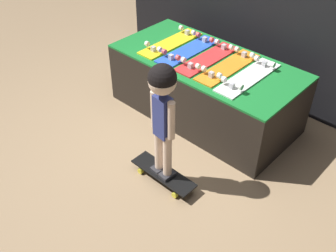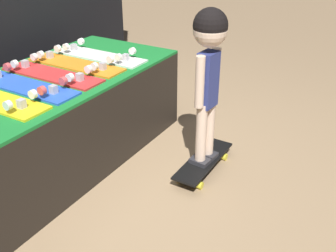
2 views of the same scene
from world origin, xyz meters
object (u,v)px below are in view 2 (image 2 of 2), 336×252
Objects in this scene: skateboard_white_on_rack at (99,55)px; skateboard_red_on_rack at (52,73)px; skateboard_blue_on_rack at (25,85)px; skateboard_orange_on_rack at (76,63)px; child at (209,59)px; skateboard_on_floor at (204,162)px.

skateboard_red_on_rack is at bearing 177.76° from skateboard_white_on_rack.
skateboard_red_on_rack is 0.48m from skateboard_white_on_rack.
skateboard_blue_on_rack is 0.73m from skateboard_white_on_rack.
child is at bearing -83.24° from skateboard_orange_on_rack.
skateboard_orange_on_rack is 0.74× the size of child.
skateboard_red_on_rack is 0.74× the size of child.
skateboard_blue_on_rack is at bearing 121.03° from skateboard_on_floor.
skateboard_white_on_rack is 0.74× the size of child.
child is (-0.00, -0.00, 0.76)m from skateboard_on_floor.
child is (-0.12, -0.99, 0.17)m from skateboard_white_on_rack.
skateboard_orange_on_rack is (0.48, 0.01, 0.00)m from skateboard_blue_on_rack.
skateboard_on_floor is (0.36, -1.01, -0.59)m from skateboard_red_on_rack.
skateboard_red_on_rack is at bearing 109.73° from skateboard_on_floor.
child reaches higher than skateboard_blue_on_rack.
skateboard_blue_on_rack is 1.00× the size of skateboard_red_on_rack.
skateboard_white_on_rack is at bearing -1.09° from skateboard_blue_on_rack.
skateboard_blue_on_rack and skateboard_red_on_rack have the same top height.
skateboard_white_on_rack is (0.48, -0.02, 0.00)m from skateboard_red_on_rack.
skateboard_red_on_rack is at bearing -179.08° from skateboard_orange_on_rack.
skateboard_on_floor is 0.59× the size of child.
skateboard_red_on_rack is 1.25× the size of skateboard_on_floor.
skateboard_blue_on_rack and skateboard_white_on_rack have the same top height.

